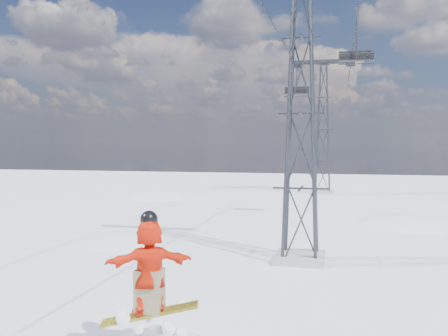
{
  "coord_description": "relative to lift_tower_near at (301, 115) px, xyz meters",
  "views": [
    {
      "loc": [
        2.18,
        -10.52,
        4.47
      ],
      "look_at": [
        -1.25,
        4.31,
        3.67
      ],
      "focal_mm": 40.0,
      "sensor_mm": 36.0,
      "label": 1
    }
  ],
  "objects": [
    {
      "name": "lift_chair_mid",
      "position": [
        2.2,
        9.29,
        3.55
      ],
      "size": [
        1.84,
        0.53,
        2.28
      ],
      "color": "black",
      "rests_on": "ground"
    },
    {
      "name": "lift_tower_near",
      "position": [
        0.0,
        0.0,
        0.0
      ],
      "size": [
        5.2,
        1.8,
        11.43
      ],
      "color": "#999999",
      "rests_on": "ground"
    },
    {
      "name": "lift_chair_far",
      "position": [
        -2.2,
        24.34,
        3.33
      ],
      "size": [
        2.07,
        0.6,
        2.57
      ],
      "color": "black",
      "rests_on": "ground"
    },
    {
      "name": "lift_tower_far",
      "position": [
        0.0,
        25.0,
        0.0
      ],
      "size": [
        5.2,
        1.8,
        11.43
      ],
      "color": "#999999",
      "rests_on": "ground"
    },
    {
      "name": "haul_cables",
      "position": [
        0.0,
        11.5,
        5.38
      ],
      "size": [
        4.46,
        51.0,
        0.06
      ],
      "color": "black",
      "rests_on": "ground"
    }
  ]
}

